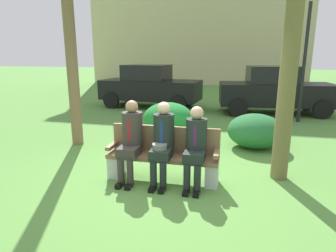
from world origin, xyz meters
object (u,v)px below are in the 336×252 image
(park_bench, at_px, (163,155))
(shrub_far_lawn, at_px, (255,131))
(parked_car_near, at_px, (150,86))
(parked_car_far, at_px, (275,90))
(seated_man_right, at_px, (195,143))
(seated_man_left, at_px, (131,137))
(shrub_mid_lawn, at_px, (168,118))
(street_lamp, at_px, (306,46))
(shrub_near_bench, at_px, (163,123))
(seated_man_middle, at_px, (162,139))

(park_bench, xyz_separation_m, shrub_far_lawn, (1.61, 2.15, -0.03))
(parked_car_near, height_order, parked_car_far, same)
(park_bench, height_order, seated_man_right, seated_man_right)
(parked_car_near, bearing_deg, park_bench, -71.46)
(shrub_far_lawn, bearing_deg, seated_man_left, -133.21)
(shrub_mid_lawn, distance_m, parked_car_far, 4.69)
(parked_car_near, xyz_separation_m, street_lamp, (5.33, -1.48, 1.47))
(shrub_mid_lawn, xyz_separation_m, parked_car_near, (-1.64, 3.77, 0.42))
(shrub_near_bench, bearing_deg, seated_man_middle, -75.71)
(shrub_near_bench, distance_m, shrub_far_lawn, 2.47)
(park_bench, height_order, shrub_mid_lawn, park_bench)
(seated_man_middle, xyz_separation_m, shrub_near_bench, (-0.77, 3.01, -0.45))
(street_lamp, bearing_deg, seated_man_left, -124.24)
(seated_man_middle, bearing_deg, park_bench, 98.53)
(seated_man_left, xyz_separation_m, parked_car_far, (3.00, 6.55, 0.09))
(seated_man_left, distance_m, parked_car_near, 7.01)
(shrub_near_bench, relative_size, street_lamp, 0.24)
(seated_man_right, relative_size, parked_car_far, 0.32)
(seated_man_middle, height_order, seated_man_right, seated_man_middle)
(shrub_mid_lawn, bearing_deg, parked_car_near, 113.51)
(park_bench, relative_size, shrub_mid_lawn, 1.39)
(seated_man_right, bearing_deg, parked_car_far, 73.73)
(shrub_far_lawn, bearing_deg, shrub_mid_lawn, 161.19)
(shrub_far_lawn, bearing_deg, seated_man_right, -114.79)
(street_lamp, bearing_deg, park_bench, -120.76)
(parked_car_near, bearing_deg, seated_man_right, -67.66)
(shrub_near_bench, xyz_separation_m, street_lamp, (3.84, 2.30, 2.02))
(parked_car_near, bearing_deg, seated_man_left, -75.86)
(shrub_near_bench, xyz_separation_m, parked_car_near, (-1.49, 3.78, 0.55))
(park_bench, distance_m, shrub_mid_lawn, 2.97)
(shrub_mid_lawn, height_order, parked_car_near, parked_car_near)
(parked_car_near, bearing_deg, shrub_far_lawn, -49.59)
(seated_man_middle, height_order, parked_car_far, parked_car_far)
(shrub_mid_lawn, height_order, shrub_far_lawn, shrub_mid_lawn)
(shrub_mid_lawn, relative_size, shrub_far_lawn, 1.07)
(seated_man_middle, relative_size, street_lamp, 0.35)
(park_bench, bearing_deg, parked_car_near, 108.54)
(seated_man_left, relative_size, parked_car_near, 0.33)
(shrub_far_lawn, bearing_deg, seated_man_middle, -124.90)
(seated_man_left, bearing_deg, parked_car_far, 65.42)
(shrub_near_bench, bearing_deg, shrub_far_lawn, -17.30)
(street_lamp, bearing_deg, shrub_far_lawn, -115.97)
(park_bench, relative_size, seated_man_middle, 1.39)
(seated_man_middle, xyz_separation_m, seated_man_right, (0.54, 0.00, -0.02))
(street_lamp, bearing_deg, parked_car_far, 116.58)
(seated_man_middle, relative_size, parked_car_far, 0.33)
(shrub_near_bench, relative_size, parked_car_far, 0.23)
(parked_car_near, distance_m, parked_car_far, 4.71)
(park_bench, bearing_deg, seated_man_left, -167.08)
(parked_car_far, bearing_deg, parked_car_near, 177.07)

